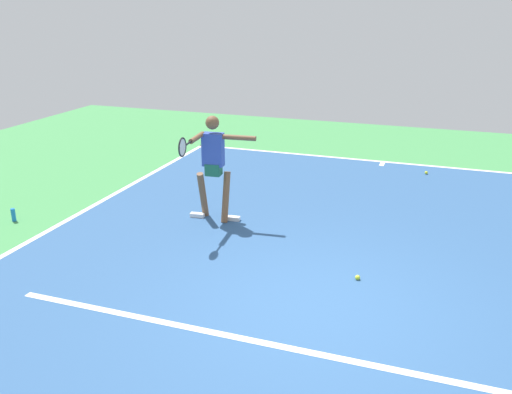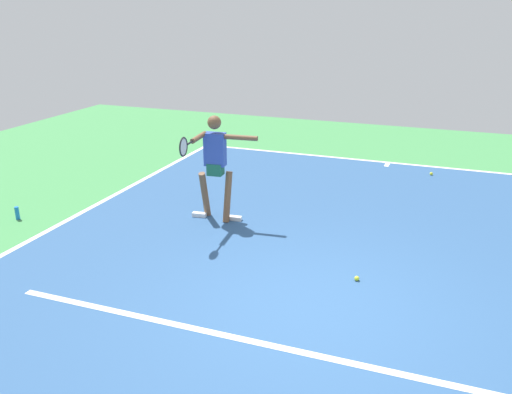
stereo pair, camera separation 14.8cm
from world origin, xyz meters
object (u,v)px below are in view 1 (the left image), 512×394
Objects in this scene: tennis_player at (213,161)px; tennis_ball_near_player at (358,277)px; tennis_ball_by_sideline at (426,173)px; water_bottle at (13,215)px.

tennis_ball_near_player is (-2.62, 1.32, -0.98)m from tennis_player.
water_bottle reaches higher than tennis_ball_by_sideline.
tennis_player reaches higher than water_bottle.
tennis_player is 26.85× the size of tennis_ball_by_sideline.
tennis_player is at bearing 50.11° from tennis_ball_by_sideline.
water_bottle is (6.37, 5.05, 0.08)m from tennis_ball_by_sideline.
tennis_ball_by_sideline is at bearing -141.62° from water_bottle.
tennis_ball_near_player is at bearing 147.71° from tennis_player.
tennis_player is at bearing -26.75° from tennis_ball_near_player.
tennis_player reaches higher than tennis_ball_by_sideline.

